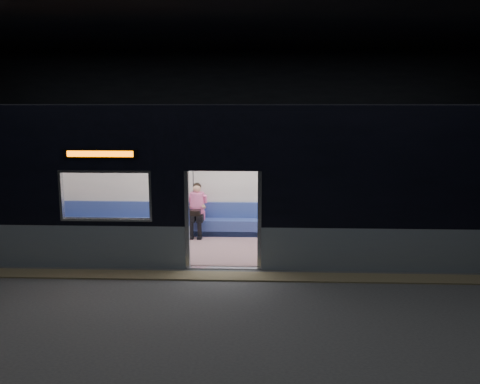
{
  "coord_description": "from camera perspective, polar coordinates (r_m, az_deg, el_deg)",
  "views": [
    {
      "loc": [
        0.76,
        -9.0,
        3.43
      ],
      "look_at": [
        0.29,
        2.3,
        1.4
      ],
      "focal_mm": 38.0,
      "sensor_mm": 36.0,
      "label": 1
    }
  ],
  "objects": [
    {
      "name": "transit_map",
      "position": [
        13.21,
        12.28,
        1.4
      ],
      "size": [
        0.96,
        0.03,
        0.63
      ],
      "primitive_type": "cube",
      "color": "white",
      "rests_on": "metro_car"
    },
    {
      "name": "station_envelope",
      "position": [
        9.04,
        -2.51,
        11.66
      ],
      "size": [
        24.0,
        14.0,
        5.0
      ],
      "color": "black",
      "rests_on": "station_floor"
    },
    {
      "name": "passenger",
      "position": [
        12.93,
        -4.86,
        -1.63
      ],
      "size": [
        0.42,
        0.69,
        1.35
      ],
      "rotation": [
        0.0,
        0.0,
        0.16
      ],
      "color": "black",
      "rests_on": "metro_car"
    },
    {
      "name": "handbag",
      "position": [
        12.74,
        -5.1,
        -2.34
      ],
      "size": [
        0.34,
        0.32,
        0.14
      ],
      "primitive_type": "cube",
      "rotation": [
        0.0,
        0.0,
        0.37
      ],
      "color": "black",
      "rests_on": "passenger"
    },
    {
      "name": "station_floor",
      "position": [
        9.67,
        -2.33,
        -10.63
      ],
      "size": [
        24.0,
        14.0,
        0.01
      ],
      "primitive_type": "cube",
      "color": "#47494C",
      "rests_on": "ground"
    },
    {
      "name": "tactile_strip",
      "position": [
        10.18,
        -2.08,
        -9.43
      ],
      "size": [
        22.8,
        0.5,
        0.03
      ],
      "primitive_type": "cube",
      "color": "#8C7F59",
      "rests_on": "station_floor"
    },
    {
      "name": "metro_car",
      "position": [
        11.68,
        -1.39,
        2.39
      ],
      "size": [
        18.0,
        3.04,
        3.35
      ],
      "color": "#83939D",
      "rests_on": "station_floor"
    }
  ]
}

